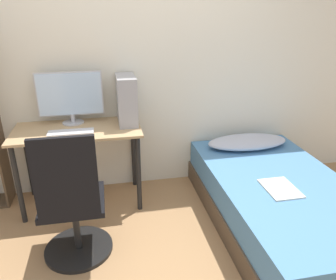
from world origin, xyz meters
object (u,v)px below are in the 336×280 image
office_chair (73,212)px  pc_tower (127,100)px  bed (280,204)px  keyboard (71,133)px  monitor (70,96)px

office_chair → pc_tower: size_ratio=2.36×
office_chair → pc_tower: 1.11m
bed → pc_tower: pc_tower is taller
office_chair → keyboard: size_ratio=2.70×
office_chair → bed: 1.66m
bed → pc_tower: 1.60m
office_chair → bed: size_ratio=0.52×
office_chair → keyboard: bearing=92.0°
office_chair → monitor: (-0.02, 0.92, 0.60)m
keyboard → pc_tower: 0.57m
pc_tower → bed: bearing=-33.3°
monitor → keyboard: (-0.00, -0.28, -0.24)m
keyboard → bed: bearing=-19.3°
keyboard → pc_tower: size_ratio=0.87×
monitor → keyboard: monitor is taller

